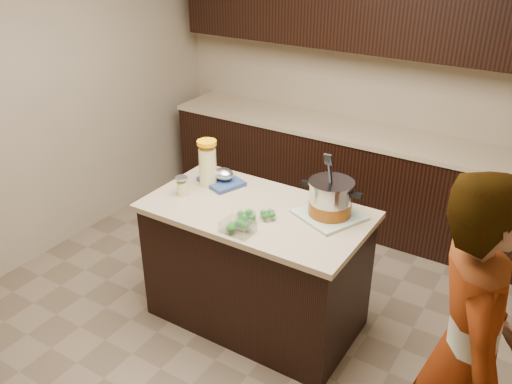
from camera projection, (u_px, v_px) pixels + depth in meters
ground_plane at (256, 317)px, 3.92m from camera, size 4.00×4.00×0.00m
room_shell at (256, 85)px, 3.14m from camera, size 4.04×4.04×2.72m
back_cabinets at (360, 124)px, 4.80m from camera, size 3.60×0.63×2.33m
island at (256, 266)px, 3.71m from camera, size 1.46×0.81×0.90m
dish_towel at (329, 215)px, 3.41m from camera, size 0.47×0.47×0.02m
stock_pot at (330, 200)px, 3.37m from camera, size 0.40×0.30×0.40m
lemonade_pitcher at (208, 165)px, 3.74m from camera, size 0.14×0.14×0.33m
mason_jar at (182, 186)px, 3.66m from camera, size 0.09×0.09×0.14m
broccoli_tub_left at (246, 217)px, 3.35m from camera, size 0.14×0.14×0.06m
broccoli_tub_right at (268, 216)px, 3.38m from camera, size 0.12×0.12×0.05m
broccoli_tub_rect at (238, 227)px, 3.23m from camera, size 0.20×0.15×0.07m
blue_tray at (222, 179)px, 3.82m from camera, size 0.36×0.32×0.11m
person at (465, 358)px, 2.34m from camera, size 0.63×0.76×1.77m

